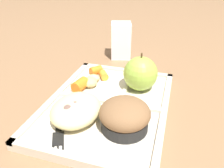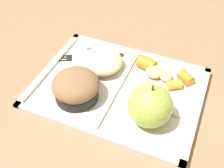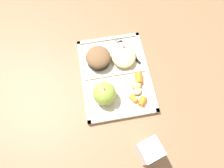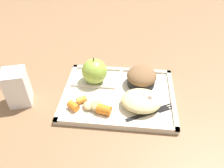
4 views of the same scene
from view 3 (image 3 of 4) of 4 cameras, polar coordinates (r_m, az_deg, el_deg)
name	(u,v)px [view 3 (image 3 of 4)]	position (r m, az deg, el deg)	size (l,w,h in m)	color
ground	(115,76)	(0.73, 0.95, 2.23)	(6.00, 6.00, 0.00)	#846042
lunch_tray	(115,75)	(0.72, 0.95, 2.42)	(0.32, 0.24, 0.02)	beige
green_apple	(104,94)	(0.65, -2.13, -2.71)	(0.08, 0.08, 0.09)	#93B742
bran_muffin	(98,58)	(0.72, -3.89, 7.33)	(0.09, 0.09, 0.05)	black
carrot_slice_tilted	(133,98)	(0.68, 6.04, -3.96)	(0.02, 0.02, 0.03)	orange
carrot_slice_small	(139,78)	(0.70, 7.52, 1.64)	(0.03, 0.03, 0.04)	orange
carrot_slice_edge	(142,101)	(0.68, 8.55, -4.83)	(0.02, 0.02, 0.03)	orange
potato_chunk_wedge	(136,85)	(0.69, 6.77, -0.20)	(0.04, 0.04, 0.02)	tan
potato_chunk_large	(137,91)	(0.69, 7.18, -2.02)	(0.03, 0.03, 0.02)	tan
egg_noodle_pile	(123,55)	(0.73, 3.22, 8.17)	(0.11, 0.09, 0.04)	beige
meatball_front	(124,51)	(0.74, 3.30, 9.34)	(0.04, 0.04, 0.04)	brown
meatball_side	(120,54)	(0.73, 2.39, 8.33)	(0.04, 0.04, 0.04)	brown
meatball_center	(123,54)	(0.73, 3.04, 8.42)	(0.04, 0.04, 0.04)	#755B4C
plastic_fork	(126,49)	(0.77, 4.09, 9.78)	(0.13, 0.08, 0.00)	black
milk_carton	(148,151)	(0.62, 10.21, -17.97)	(0.06, 0.06, 0.11)	white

